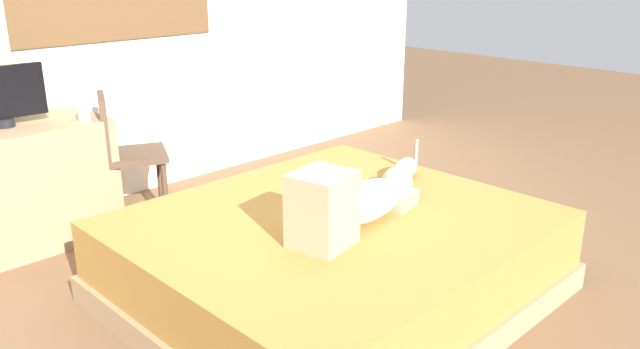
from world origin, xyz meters
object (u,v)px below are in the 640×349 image
Objects in this scene: person_lying at (355,202)px; desk at (30,184)px; cat at (403,170)px; chair_by_desk at (123,149)px; tv_monitor at (1,96)px; cup at (84,113)px; bed at (334,257)px.

desk is (-0.83, 1.88, -0.18)m from person_lying.
cat is 1.78m from chair_by_desk.
desk reaches higher than cat.
cat is 0.73× the size of tv_monitor.
chair_by_desk is (0.24, 0.03, -0.28)m from cup.
person_lying is at bearing -66.05° from desk.
tv_monitor is at bearing 133.41° from cat.
cat reaches higher than bed.
cat is (0.67, 0.09, 0.29)m from bed.
tv_monitor is at bearing 166.56° from chair_by_desk.
cup reaches higher than cat.
person_lying is 1.80m from cup.
tv_monitor is (-0.08, -0.00, 0.55)m from desk.
tv_monitor is (-1.57, 1.66, 0.42)m from cat.
chair_by_desk is at bearing 99.44° from person_lying.
cup is at bearing -24.39° from tv_monitor.
person_lying is 1.96× the size of tv_monitor.
cup is 0.11× the size of chair_by_desk.
bed is 1.94m from desk.
desk is (-0.82, 1.75, 0.15)m from bed.
bed is 2.21× the size of desk.
cat is 0.39× the size of desk.
tv_monitor is 0.77m from chair_by_desk.
person_lying is at bearing -80.56° from chair_by_desk.
tv_monitor is at bearing 115.94° from person_lying.
bed is 2.11× the size of person_lying.
desk reaches higher than bed.
chair_by_desk is at bearing -15.30° from desk.
bed is at bearing 95.05° from person_lying.
cup is (0.31, -0.18, 0.42)m from desk.
person_lying is 1.05× the size of desk.
chair_by_desk is (-0.94, 1.51, 0.00)m from cat.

